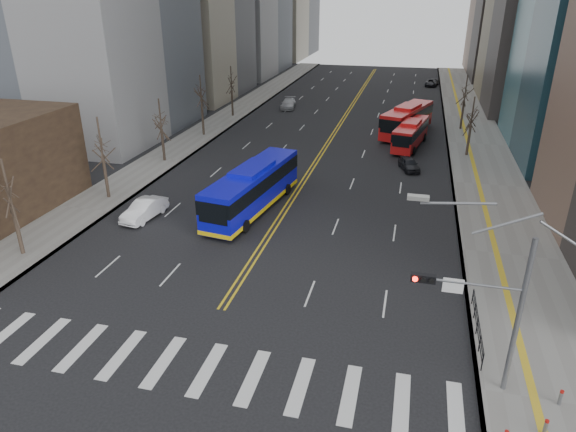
{
  "coord_description": "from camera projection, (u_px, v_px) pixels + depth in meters",
  "views": [
    {
      "loc": [
        9.91,
        -18.54,
        17.31
      ],
      "look_at": [
        2.53,
        11.11,
        3.67
      ],
      "focal_mm": 32.0,
      "sensor_mm": 36.0,
      "label": 1
    }
  ],
  "objects": [
    {
      "name": "bollards",
      "position": [
        538.0,
        420.0,
        21.71
      ],
      "size": [
        2.87,
        3.17,
        0.78
      ],
      "color": "slate",
      "rests_on": "sidewalk_right"
    },
    {
      "name": "pedestrian_railing",
      "position": [
        478.0,
        324.0,
        27.5
      ],
      "size": [
        0.06,
        6.06,
        1.02
      ],
      "color": "black",
      "rests_on": "sidewalk_right"
    },
    {
      "name": "signal_mast",
      "position": [
        487.0,
        299.0,
        22.43
      ],
      "size": [
        5.37,
        0.37,
        9.39
      ],
      "color": "slate",
      "rests_on": "ground"
    },
    {
      "name": "red_bus_far",
      "position": [
        411.0,
        132.0,
        60.13
      ],
      "size": [
        4.05,
        10.08,
        3.15
      ],
      "color": "red",
      "rests_on": "ground"
    },
    {
      "name": "street_trees",
      "position": [
        254.0,
        112.0,
        55.89
      ],
      "size": [
        35.2,
        47.2,
        7.6
      ],
      "color": "#32291E",
      "rests_on": "ground"
    },
    {
      "name": "sidewalk_right",
      "position": [
        477.0,
        144.0,
        61.66
      ],
      "size": [
        7.0,
        130.0,
        0.15
      ],
      "primitive_type": "cube",
      "color": "slate",
      "rests_on": "ground"
    },
    {
      "name": "car_silver",
      "position": [
        288.0,
        104.0,
        80.03
      ],
      "size": [
        2.68,
        5.28,
        1.47
      ],
      "primitive_type": "imported",
      "rotation": [
        0.0,
        0.0,
        0.13
      ],
      "color": "#A9AAAF",
      "rests_on": "ground"
    },
    {
      "name": "centerline",
      "position": [
        344.0,
        118.0,
        74.41
      ],
      "size": [
        0.55,
        100.0,
        0.01
      ],
      "color": "gold",
      "rests_on": "ground"
    },
    {
      "name": "red_bus_near",
      "position": [
        407.0,
        118.0,
        65.22
      ],
      "size": [
        6.36,
        12.16,
        3.76
      ],
      "color": "red",
      "rests_on": "ground"
    },
    {
      "name": "blue_bus",
      "position": [
        253.0,
        187.0,
        42.92
      ],
      "size": [
        4.71,
        13.61,
        3.85
      ],
      "color": "#0D0ECF",
      "rests_on": "ground"
    },
    {
      "name": "car_dark_far",
      "position": [
        432.0,
        83.0,
        98.17
      ],
      "size": [
        2.8,
        4.86,
        1.28
      ],
      "primitive_type": "imported",
      "rotation": [
        0.0,
        0.0,
        -0.15
      ],
      "color": "black",
      "rests_on": "ground"
    },
    {
      "name": "car_dark_mid",
      "position": [
        409.0,
        164.0,
        52.94
      ],
      "size": [
        2.68,
        4.07,
        1.29
      ],
      "primitive_type": "imported",
      "rotation": [
        0.0,
        0.0,
        0.33
      ],
      "color": "black",
      "rests_on": "ground"
    },
    {
      "name": "sidewalk_left",
      "position": [
        212.0,
        127.0,
        69.16
      ],
      "size": [
        5.0,
        130.0,
        0.15
      ],
      "primitive_type": "cube",
      "color": "slate",
      "rests_on": "ground"
    },
    {
      "name": "crosswalk",
      "position": [
        185.0,
        365.0,
        25.67
      ],
      "size": [
        26.7,
        4.0,
        0.01
      ],
      "color": "silver",
      "rests_on": "ground"
    },
    {
      "name": "ground",
      "position": [
        185.0,
        365.0,
        25.67
      ],
      "size": [
        220.0,
        220.0,
        0.0
      ],
      "primitive_type": "plane",
      "color": "black"
    },
    {
      "name": "car_white",
      "position": [
        144.0,
        210.0,
        41.75
      ],
      "size": [
        2.26,
        4.86,
        1.54
      ],
      "primitive_type": "imported",
      "rotation": [
        0.0,
        0.0,
        -0.14
      ],
      "color": "white",
      "rests_on": "ground"
    }
  ]
}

